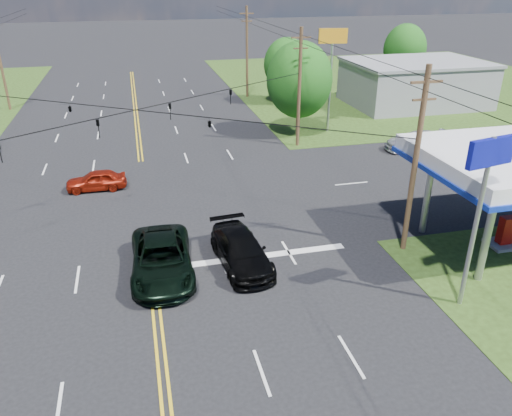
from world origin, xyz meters
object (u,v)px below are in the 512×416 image
object	(u,v)px
pole_se	(415,161)
polesign_se	(486,178)
pole_right_far	(247,51)
pole_ne	(299,87)
pickup_dkgreen	(162,259)
tree_right_a	(299,80)
tree_far_r	(405,49)
retail_ne	(415,84)
suv_black	(241,250)
tree_right_b	(286,64)
pole_left_far	(0,60)

from	to	relation	value
pole_se	polesign_se	distance (m)	5.11
pole_se	pole_right_far	world-z (taller)	pole_right_far
pole_ne	pickup_dkgreen	xyz separation A→B (m)	(-12.50, -17.50, -4.06)
tree_right_a	tree_far_r	xyz separation A→B (m)	(20.00, 18.00, -0.33)
retail_ne	suv_black	size ratio (longest dim) A/B	2.59
pole_right_far	suv_black	world-z (taller)	pole_right_far
pole_ne	tree_right_b	world-z (taller)	pole_ne
pole_left_far	suv_black	distance (m)	40.66
suv_black	polesign_se	size ratio (longest dim) A/B	0.71
retail_ne	pole_se	xyz separation A→B (m)	(-17.00, -29.00, 2.72)
retail_ne	tree_right_a	world-z (taller)	tree_right_a
pole_se	pole_right_far	size ratio (longest dim) A/B	0.95
pole_right_far	pole_ne	bearing A→B (deg)	-90.00
polesign_se	suv_black	bearing A→B (deg)	147.50
pole_se	pole_right_far	bearing A→B (deg)	90.00
tree_right_b	pole_left_far	bearing A→B (deg)	172.28
pole_se	tree_right_a	bearing A→B (deg)	87.27
pole_ne	tree_right_b	bearing A→B (deg)	76.87
retail_ne	pole_left_far	size ratio (longest dim) A/B	1.40
tree_right_b	tree_right_a	bearing A→B (deg)	-101.77
tree_right_b	polesign_se	bearing A→B (deg)	-95.26
retail_ne	suv_black	bearing A→B (deg)	-131.97
pole_se	suv_black	world-z (taller)	pole_se
pole_left_far	tree_right_a	world-z (taller)	pole_left_far
pickup_dkgreen	polesign_se	bearing A→B (deg)	-21.77
polesign_se	pole_right_far	bearing A→B (deg)	90.00
retail_ne	pole_right_far	distance (m)	19.02
tree_right_a	pole_se	bearing A→B (deg)	-92.73
tree_far_r	retail_ne	bearing A→B (deg)	-111.80
retail_ne	pole_ne	world-z (taller)	pole_ne
pickup_dkgreen	suv_black	distance (m)	3.87
retail_ne	tree_right_a	bearing A→B (deg)	-153.43
pole_ne	pole_left_far	xyz separation A→B (m)	(-26.00, 19.00, 0.25)
pole_se	suv_black	size ratio (longest dim) A/B	1.76
tree_right_b	pole_se	bearing A→B (deg)	-96.05
pole_left_far	tree_far_r	xyz separation A→B (m)	(47.00, 2.00, -0.62)
pole_se	tree_far_r	xyz separation A→B (m)	(21.00, 39.00, -0.37)
pole_ne	pole_right_far	world-z (taller)	pole_right_far
pickup_dkgreen	polesign_se	world-z (taller)	polesign_se
pole_se	tree_right_b	xyz separation A→B (m)	(3.50, 33.00, -0.70)
retail_ne	pole_left_far	world-z (taller)	pole_left_far
pole_right_far	pickup_dkgreen	size ratio (longest dim) A/B	1.62
retail_ne	pole_ne	distance (m)	20.43
pole_ne	tree_far_r	size ratio (longest dim) A/B	1.25
pole_se	pickup_dkgreen	xyz separation A→B (m)	(-12.50, 0.50, -4.06)
tree_right_b	polesign_se	size ratio (longest dim) A/B	0.93
suv_black	polesign_se	distance (m)	11.47
pickup_dkgreen	pole_se	bearing A→B (deg)	-0.32
pole_left_far	tree_right_b	world-z (taller)	pole_left_far
tree_right_a	tree_far_r	world-z (taller)	tree_right_a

